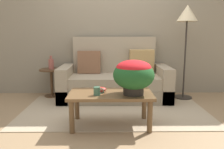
{
  "coord_description": "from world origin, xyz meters",
  "views": [
    {
      "loc": [
        -0.08,
        -3.32,
        1.16
      ],
      "look_at": [
        -0.04,
        0.11,
        0.56
      ],
      "focal_mm": 37.33,
      "sensor_mm": 36.0,
      "label": 1
    }
  ],
  "objects_px": {
    "coffee_mug": "(97,91)",
    "table_vase": "(51,64)",
    "coffee_table": "(111,98)",
    "side_table": "(51,78)",
    "floor_lamp": "(187,21)",
    "potted_plant": "(134,74)",
    "snack_bowl": "(101,89)",
    "couch": "(115,81)"
  },
  "relations": [
    {
      "from": "floor_lamp",
      "to": "side_table",
      "type": "bearing_deg",
      "value": 176.7
    },
    {
      "from": "couch",
      "to": "coffee_mug",
      "type": "height_order",
      "value": "couch"
    },
    {
      "from": "couch",
      "to": "potted_plant",
      "type": "height_order",
      "value": "couch"
    },
    {
      "from": "couch",
      "to": "potted_plant",
      "type": "xyz_separation_m",
      "value": [
        0.19,
        -1.36,
        0.35
      ]
    },
    {
      "from": "coffee_table",
      "to": "floor_lamp",
      "type": "bearing_deg",
      "value": 43.73
    },
    {
      "from": "floor_lamp",
      "to": "coffee_mug",
      "type": "height_order",
      "value": "floor_lamp"
    },
    {
      "from": "potted_plant",
      "to": "coffee_mug",
      "type": "distance_m",
      "value": 0.48
    },
    {
      "from": "coffee_table",
      "to": "floor_lamp",
      "type": "xyz_separation_m",
      "value": [
        1.32,
        1.26,
        1.01
      ]
    },
    {
      "from": "couch",
      "to": "coffee_mug",
      "type": "distance_m",
      "value": 1.42
    },
    {
      "from": "couch",
      "to": "potted_plant",
      "type": "bearing_deg",
      "value": -81.9
    },
    {
      "from": "potted_plant",
      "to": "table_vase",
      "type": "xyz_separation_m",
      "value": [
        -1.35,
        1.47,
        -0.06
      ]
    },
    {
      "from": "couch",
      "to": "coffee_mug",
      "type": "relative_size",
      "value": 15.2
    },
    {
      "from": "coffee_table",
      "to": "side_table",
      "type": "bearing_deg",
      "value": 127.73
    },
    {
      "from": "side_table",
      "to": "table_vase",
      "type": "distance_m",
      "value": 0.26
    },
    {
      "from": "couch",
      "to": "floor_lamp",
      "type": "height_order",
      "value": "floor_lamp"
    },
    {
      "from": "coffee_table",
      "to": "couch",
      "type": "bearing_deg",
      "value": 86.4
    },
    {
      "from": "floor_lamp",
      "to": "potted_plant",
      "type": "height_order",
      "value": "floor_lamp"
    },
    {
      "from": "potted_plant",
      "to": "table_vase",
      "type": "height_order",
      "value": "potted_plant"
    },
    {
      "from": "coffee_table",
      "to": "table_vase",
      "type": "height_order",
      "value": "table_vase"
    },
    {
      "from": "side_table",
      "to": "coffee_table",
      "type": "bearing_deg",
      "value": -52.27
    },
    {
      "from": "potted_plant",
      "to": "snack_bowl",
      "type": "xyz_separation_m",
      "value": [
        -0.39,
        0.11,
        -0.21
      ]
    },
    {
      "from": "coffee_mug",
      "to": "table_vase",
      "type": "distance_m",
      "value": 1.76
    },
    {
      "from": "side_table",
      "to": "table_vase",
      "type": "xyz_separation_m",
      "value": [
        0.01,
        -0.01,
        0.26
      ]
    },
    {
      "from": "side_table",
      "to": "potted_plant",
      "type": "xyz_separation_m",
      "value": [
        1.36,
        -1.48,
        0.32
      ]
    },
    {
      "from": "floor_lamp",
      "to": "coffee_mug",
      "type": "xyz_separation_m",
      "value": [
        -1.48,
        -1.37,
        -0.89
      ]
    },
    {
      "from": "coffee_mug",
      "to": "side_table",
      "type": "bearing_deg",
      "value": 121.38
    },
    {
      "from": "potted_plant",
      "to": "table_vase",
      "type": "bearing_deg",
      "value": 132.49
    },
    {
      "from": "coffee_mug",
      "to": "coffee_table",
      "type": "bearing_deg",
      "value": 34.22
    },
    {
      "from": "potted_plant",
      "to": "floor_lamp",
      "type": "bearing_deg",
      "value": 52.11
    },
    {
      "from": "floor_lamp",
      "to": "coffee_table",
      "type": "bearing_deg",
      "value": -136.27
    },
    {
      "from": "floor_lamp",
      "to": "snack_bowl",
      "type": "height_order",
      "value": "floor_lamp"
    },
    {
      "from": "couch",
      "to": "coffee_table",
      "type": "xyz_separation_m",
      "value": [
        -0.08,
        -1.28,
        0.04
      ]
    },
    {
      "from": "coffee_mug",
      "to": "couch",
      "type": "bearing_deg",
      "value": 80.09
    },
    {
      "from": "coffee_mug",
      "to": "floor_lamp",
      "type": "bearing_deg",
      "value": 42.81
    },
    {
      "from": "table_vase",
      "to": "snack_bowl",
      "type": "bearing_deg",
      "value": -54.87
    },
    {
      "from": "couch",
      "to": "floor_lamp",
      "type": "distance_m",
      "value": 1.62
    },
    {
      "from": "coffee_table",
      "to": "potted_plant",
      "type": "bearing_deg",
      "value": -16.53
    },
    {
      "from": "couch",
      "to": "table_vase",
      "type": "height_order",
      "value": "couch"
    },
    {
      "from": "coffee_table",
      "to": "coffee_mug",
      "type": "distance_m",
      "value": 0.23
    },
    {
      "from": "floor_lamp",
      "to": "snack_bowl",
      "type": "relative_size",
      "value": 12.4
    },
    {
      "from": "coffee_table",
      "to": "floor_lamp",
      "type": "distance_m",
      "value": 2.09
    },
    {
      "from": "couch",
      "to": "coffee_table",
      "type": "bearing_deg",
      "value": -93.6
    }
  ]
}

